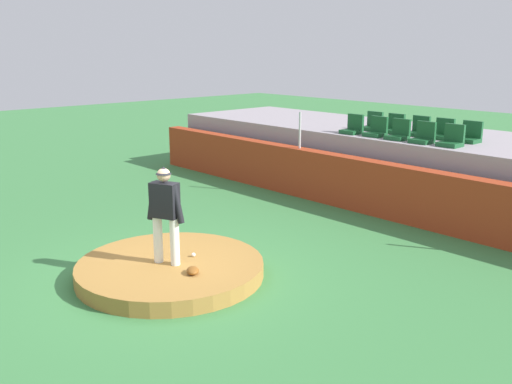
# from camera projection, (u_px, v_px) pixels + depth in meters

# --- Properties ---
(ground_plane) EXTENTS (60.00, 60.00, 0.00)m
(ground_plane) POSITION_uv_depth(u_px,v_px,m) (171.00, 276.00, 9.81)
(ground_plane) COLOR #3B7D41
(pitchers_mound) EXTENTS (3.23, 3.23, 0.27)m
(pitchers_mound) POSITION_uv_depth(u_px,v_px,m) (171.00, 269.00, 9.78)
(pitchers_mound) COLOR #A17235
(pitchers_mound) RESTS_ON ground_plane
(pitcher) EXTENTS (0.70, 0.41, 1.70)m
(pitcher) POSITION_uv_depth(u_px,v_px,m) (165.00, 208.00, 9.44)
(pitcher) COLOR white
(pitcher) RESTS_ON pitchers_mound
(baseball) EXTENTS (0.07, 0.07, 0.07)m
(baseball) POSITION_uv_depth(u_px,v_px,m) (193.00, 255.00, 9.97)
(baseball) COLOR white
(baseball) RESTS_ON pitchers_mound
(fielding_glove) EXTENTS (0.36, 0.33, 0.11)m
(fielding_glove) POSITION_uv_depth(u_px,v_px,m) (193.00, 271.00, 9.21)
(fielding_glove) COLOR brown
(fielding_glove) RESTS_ON pitchers_mound
(brick_barrier) EXTENTS (16.43, 0.40, 1.28)m
(brick_barrier) POSITION_uv_depth(u_px,v_px,m) (371.00, 187.00, 13.44)
(brick_barrier) COLOR #A0361A
(brick_barrier) RESTS_ON ground_plane
(fence_post_left) EXTENTS (0.06, 0.06, 0.96)m
(fence_post_left) POSITION_uv_depth(u_px,v_px,m) (300.00, 130.00, 14.85)
(fence_post_left) COLOR silver
(fence_post_left) RESTS_ON brick_barrier
(bleacher_platform) EXTENTS (16.17, 3.88, 1.69)m
(bleacher_platform) POSITION_uv_depth(u_px,v_px,m) (427.00, 165.00, 14.99)
(bleacher_platform) COLOR #9B9198
(bleacher_platform) RESTS_ON ground_plane
(stadium_chair_0) EXTENTS (0.48, 0.44, 0.50)m
(stadium_chair_0) POSITION_uv_depth(u_px,v_px,m) (353.00, 128.00, 14.79)
(stadium_chair_0) COLOR #185028
(stadium_chair_0) RESTS_ON bleacher_platform
(stadium_chair_1) EXTENTS (0.48, 0.44, 0.50)m
(stadium_chair_1) POSITION_uv_depth(u_px,v_px,m) (377.00, 130.00, 14.32)
(stadium_chair_1) COLOR #185028
(stadium_chair_1) RESTS_ON bleacher_platform
(stadium_chair_2) EXTENTS (0.48, 0.44, 0.50)m
(stadium_chair_2) POSITION_uv_depth(u_px,v_px,m) (399.00, 133.00, 13.81)
(stadium_chair_2) COLOR #185028
(stadium_chair_2) RESTS_ON bleacher_platform
(stadium_chair_3) EXTENTS (0.48, 0.44, 0.50)m
(stadium_chair_3) POSITION_uv_depth(u_px,v_px,m) (423.00, 136.00, 13.31)
(stadium_chair_3) COLOR #185028
(stadium_chair_3) RESTS_ON bleacher_platform
(stadium_chair_4) EXTENTS (0.48, 0.44, 0.50)m
(stadium_chair_4) POSITION_uv_depth(u_px,v_px,m) (452.00, 139.00, 12.84)
(stadium_chair_4) COLOR #185028
(stadium_chair_4) RESTS_ON bleacher_platform
(stadium_chair_5) EXTENTS (0.48, 0.44, 0.50)m
(stadium_chair_5) POSITION_uv_depth(u_px,v_px,m) (373.00, 124.00, 15.41)
(stadium_chair_5) COLOR #185028
(stadium_chair_5) RESTS_ON bleacher_platform
(stadium_chair_6) EXTENTS (0.48, 0.44, 0.50)m
(stadium_chair_6) POSITION_uv_depth(u_px,v_px,m) (394.00, 127.00, 14.91)
(stadium_chair_6) COLOR #185028
(stadium_chair_6) RESTS_ON bleacher_platform
(stadium_chair_7) EXTENTS (0.48, 0.44, 0.50)m
(stadium_chair_7) POSITION_uv_depth(u_px,v_px,m) (419.00, 130.00, 14.43)
(stadium_chair_7) COLOR #185028
(stadium_chair_7) RESTS_ON bleacher_platform
(stadium_chair_8) EXTENTS (0.48, 0.44, 0.50)m
(stadium_chair_8) POSITION_uv_depth(u_px,v_px,m) (443.00, 132.00, 13.92)
(stadium_chair_8) COLOR #185028
(stadium_chair_8) RESTS_ON bleacher_platform
(stadium_chair_9) EXTENTS (0.48, 0.44, 0.50)m
(stadium_chair_9) POSITION_uv_depth(u_px,v_px,m) (470.00, 136.00, 13.40)
(stadium_chair_9) COLOR #185028
(stadium_chair_9) RESTS_ON bleacher_platform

